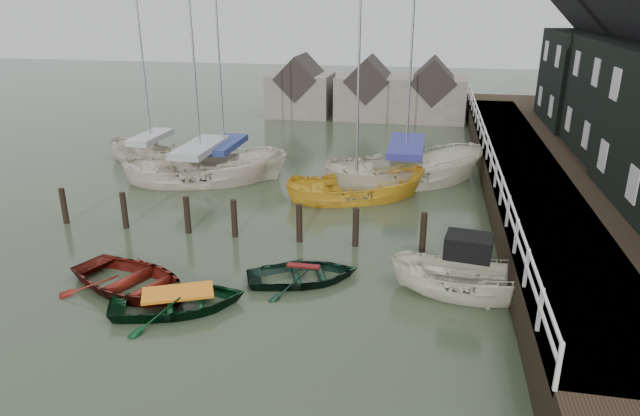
% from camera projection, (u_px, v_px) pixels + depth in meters
% --- Properties ---
extents(ground, '(120.00, 120.00, 0.00)m').
position_uv_depth(ground, '(240.00, 276.00, 17.71)').
color(ground, '#2F3A25').
rests_on(ground, ground).
extents(pier, '(3.04, 32.00, 2.70)m').
position_uv_depth(pier, '(519.00, 178.00, 24.97)').
color(pier, black).
rests_on(pier, ground).
extents(mooring_pilings, '(13.72, 0.22, 1.80)m').
position_uv_depth(mooring_pilings, '(237.00, 224.00, 20.51)').
color(mooring_pilings, black).
rests_on(mooring_pilings, ground).
extents(far_sheds, '(14.00, 4.08, 4.39)m').
position_uv_depth(far_sheds, '(366.00, 92.00, 40.87)').
color(far_sheds, '#665B51').
rests_on(far_sheds, ground).
extents(rowboat_red, '(5.12, 4.43, 0.89)m').
position_uv_depth(rowboat_red, '(134.00, 290.00, 16.86)').
color(rowboat_red, '#5B140D').
rests_on(rowboat_red, ground).
extents(rowboat_green, '(4.45, 3.91, 0.76)m').
position_uv_depth(rowboat_green, '(179.00, 309.00, 15.83)').
color(rowboat_green, black).
rests_on(rowboat_green, ground).
extents(rowboat_dkgreen, '(4.06, 3.51, 0.70)m').
position_uv_depth(rowboat_dkgreen, '(304.00, 281.00, 17.43)').
color(rowboat_dkgreen, black).
rests_on(rowboat_dkgreen, ground).
extents(motorboat, '(4.63, 2.31, 2.64)m').
position_uv_depth(motorboat, '(465.00, 292.00, 16.58)').
color(motorboat, beige).
rests_on(motorboat, ground).
extents(sailboat_a, '(7.75, 4.77, 12.15)m').
position_uv_depth(sailboat_a, '(203.00, 180.00, 26.87)').
color(sailboat_a, beige).
rests_on(sailboat_a, ground).
extents(sailboat_b, '(6.65, 3.00, 10.89)m').
position_uv_depth(sailboat_b, '(226.00, 173.00, 28.02)').
color(sailboat_b, beige).
rests_on(sailboat_b, ground).
extents(sailboat_c, '(6.49, 4.33, 11.34)m').
position_uv_depth(sailboat_c, '(356.00, 198.00, 24.59)').
color(sailboat_c, gold).
rests_on(sailboat_c, ground).
extents(sailboat_d, '(8.28, 5.91, 12.52)m').
position_uv_depth(sailboat_d, '(404.00, 182.00, 26.68)').
color(sailboat_d, beige).
rests_on(sailboat_d, ground).
extents(sailboat_e, '(6.29, 4.27, 9.55)m').
position_uv_depth(sailboat_e, '(153.00, 161.00, 30.02)').
color(sailboat_e, beige).
rests_on(sailboat_e, ground).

